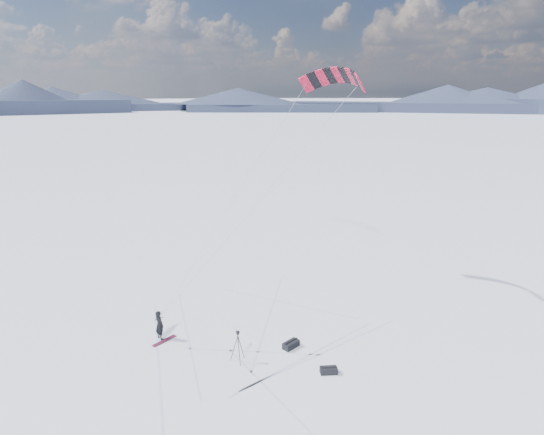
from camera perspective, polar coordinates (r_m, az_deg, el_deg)
ground at (r=23.45m, az=-2.16°, el=-16.90°), size 1800.00×1800.00×0.00m
horizon_hills at (r=21.44m, az=-2.27°, el=-7.04°), size 704.47×706.88×10.01m
snow_tracks at (r=22.80m, az=-2.25°, el=-17.92°), size 17.62×14.39×0.01m
snowkiter at (r=25.47m, az=-13.83°, el=-14.54°), size 0.53×0.67×1.60m
snowboard at (r=25.19m, az=-13.34°, el=-14.82°), size 1.42×0.72×0.04m
tripod at (r=22.52m, az=-4.30°, el=-15.33°), size 0.71×0.70×1.62m
gear_bag_a at (r=23.96m, az=2.38°, el=-15.63°), size 0.97×0.61×0.40m
gear_bag_b at (r=22.27m, az=7.12°, el=-18.47°), size 0.88×0.70×0.36m
power_kite at (r=30.26m, az=7.74°, el=16.63°), size 14.07×5.07×12.95m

